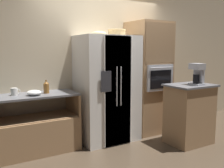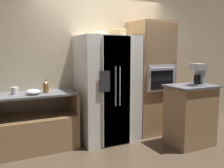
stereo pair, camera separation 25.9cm
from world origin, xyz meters
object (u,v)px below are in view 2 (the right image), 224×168
object	(u,v)px
wicker_basket	(118,32)
fruit_bowl	(99,33)
refrigerator	(107,89)
mug	(15,91)
bottle_short	(46,86)
wall_oven	(150,78)
coffee_maker	(199,73)
mixing_bowl	(33,92)

from	to	relation	value
wicker_basket	fruit_bowl	world-z (taller)	wicker_basket
refrigerator	mug	world-z (taller)	refrigerator
wicker_basket	bottle_short	world-z (taller)	wicker_basket
wall_oven	wicker_basket	size ratio (longest dim) A/B	6.59
wall_oven	mug	size ratio (longest dim) A/B	14.89
mug	wicker_basket	bearing A→B (deg)	-2.99
wicker_basket	fruit_bowl	distance (m)	0.38
bottle_short	mug	bearing A→B (deg)	172.40
wicker_basket	coffee_maker	bearing A→B (deg)	-45.14
wall_oven	wicker_basket	bearing A→B (deg)	179.19
mixing_bowl	wicker_basket	bearing A→B (deg)	2.37
mug	refrigerator	bearing A→B (deg)	-5.01
mixing_bowl	coffee_maker	size ratio (longest dim) A/B	0.62
mixing_bowl	bottle_short	bearing A→B (deg)	23.16
mug	coffee_maker	distance (m)	2.87
wall_oven	mug	bearing A→B (deg)	177.64
refrigerator	wicker_basket	size ratio (longest dim) A/B	5.72
wall_oven	bottle_short	world-z (taller)	wall_oven
bottle_short	fruit_bowl	bearing A→B (deg)	-4.95
refrigerator	coffee_maker	size ratio (longest dim) A/B	5.15
mixing_bowl	wall_oven	bearing A→B (deg)	1.35
wicker_basket	mug	size ratio (longest dim) A/B	2.26
bottle_short	mug	xyz separation A→B (m)	(-0.45, 0.06, -0.04)
refrigerator	bottle_short	world-z (taller)	refrigerator
refrigerator	mixing_bowl	distance (m)	1.24
bottle_short	mixing_bowl	bearing A→B (deg)	-156.84
wicker_basket	mug	xyz separation A→B (m)	(-1.70, 0.09, -0.91)
coffee_maker	wall_oven	bearing A→B (deg)	105.33
refrigerator	wall_oven	xyz separation A→B (m)	(0.91, 0.03, 0.14)
mixing_bowl	mug	bearing A→B (deg)	148.81
wall_oven	fruit_bowl	size ratio (longest dim) A/B	8.27
refrigerator	wall_oven	distance (m)	0.92
refrigerator	wall_oven	bearing A→B (deg)	1.98
mixing_bowl	coffee_maker	distance (m)	2.59
wall_oven	bottle_short	xyz separation A→B (m)	(-1.94, 0.04, -0.04)
refrigerator	mixing_bowl	world-z (taller)	refrigerator
wall_oven	bottle_short	bearing A→B (deg)	178.87
wall_oven	wicker_basket	world-z (taller)	wall_oven
coffee_maker	bottle_short	bearing A→B (deg)	155.85
fruit_bowl	mixing_bowl	size ratio (longest dim) A/B	1.17
wicker_basket	coffee_maker	distance (m)	1.51
bottle_short	refrigerator	bearing A→B (deg)	-3.86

